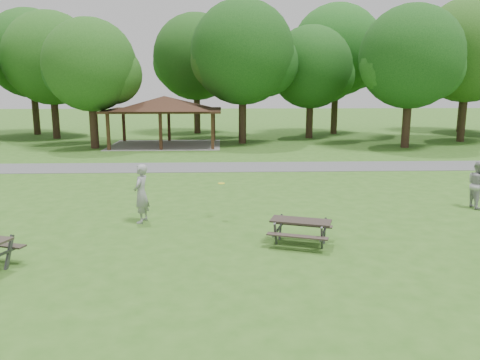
# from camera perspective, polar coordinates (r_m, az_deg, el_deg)

# --- Properties ---
(ground) EXTENTS (160.00, 160.00, 0.00)m
(ground) POSITION_cam_1_polar(r_m,az_deg,el_deg) (13.02, -3.78, -9.21)
(ground) COLOR #315F1B
(ground) RESTS_ON ground
(asphalt_path) EXTENTS (120.00, 3.20, 0.02)m
(asphalt_path) POSITION_cam_1_polar(r_m,az_deg,el_deg) (26.57, -2.98, 1.58)
(asphalt_path) COLOR #4F4F52
(asphalt_path) RESTS_ON ground
(pavilion) EXTENTS (8.60, 7.01, 3.76)m
(pavilion) POSITION_cam_1_polar(r_m,az_deg,el_deg) (36.47, -9.20, 8.99)
(pavilion) COLOR #392514
(pavilion) RESTS_ON ground
(tree_row_c) EXTENTS (8.19, 7.80, 10.67)m
(tree_row_c) POSITION_cam_1_polar(r_m,az_deg,el_deg) (43.64, -21.91, 13.30)
(tree_row_c) COLOR black
(tree_row_c) RESTS_ON ground
(tree_row_d) EXTENTS (6.93, 6.60, 9.27)m
(tree_row_d) POSITION_cam_1_polar(r_m,az_deg,el_deg) (35.94, -17.65, 12.89)
(tree_row_d) COLOR black
(tree_row_d) RESTS_ON ground
(tree_row_e) EXTENTS (8.40, 8.00, 11.02)m
(tree_row_e) POSITION_cam_1_polar(r_m,az_deg,el_deg) (37.30, 0.47, 14.91)
(tree_row_e) COLOR black
(tree_row_e) RESTS_ON ground
(tree_row_f) EXTENTS (7.35, 7.00, 9.55)m
(tree_row_f) POSITION_cam_1_polar(r_m,az_deg,el_deg) (41.44, 8.76, 13.14)
(tree_row_f) COLOR black
(tree_row_f) RESTS_ON ground
(tree_row_g) EXTENTS (7.77, 7.40, 10.25)m
(tree_row_g) POSITION_cam_1_polar(r_m,az_deg,el_deg) (36.88, 20.22, 13.55)
(tree_row_g) COLOR black
(tree_row_g) RESTS_ON ground
(tree_row_h) EXTENTS (8.61, 8.20, 11.37)m
(tree_row_h) POSITION_cam_1_polar(r_m,az_deg,el_deg) (42.61, 26.18, 13.68)
(tree_row_h) COLOR black
(tree_row_h) RESTS_ON ground
(tree_deep_a) EXTENTS (8.40, 8.00, 11.38)m
(tree_deep_a) POSITION_cam_1_polar(r_m,az_deg,el_deg) (47.99, -24.01, 13.62)
(tree_deep_a) COLOR #2E2014
(tree_deep_a) RESTS_ON ground
(tree_deep_b) EXTENTS (8.40, 8.00, 11.13)m
(tree_deep_b) POSITION_cam_1_polar(r_m,az_deg,el_deg) (45.31, -5.24, 14.41)
(tree_deep_b) COLOR #301F15
(tree_deep_b) RESTS_ON ground
(tree_deep_c) EXTENTS (8.82, 8.40, 11.90)m
(tree_deep_c) POSITION_cam_1_polar(r_m,az_deg,el_deg) (45.56, 11.83, 14.90)
(tree_deep_c) COLOR #322316
(tree_deep_c) RESTS_ON ground
(tree_deep_d) EXTENTS (8.40, 8.00, 11.27)m
(tree_deep_d) POSITION_cam_1_polar(r_m,az_deg,el_deg) (51.54, 25.94, 13.13)
(tree_deep_d) COLOR #2E2114
(tree_deep_d) RESTS_ON ground
(picnic_table_middle) EXTENTS (2.09, 1.88, 0.75)m
(picnic_table_middle) POSITION_cam_1_polar(r_m,az_deg,el_deg) (13.86, 7.40, -5.56)
(picnic_table_middle) COLOR #2A221E
(picnic_table_middle) RESTS_ON ground
(frisbee_in_flight) EXTENTS (0.26, 0.26, 0.02)m
(frisbee_in_flight) POSITION_cam_1_polar(r_m,az_deg,el_deg) (16.14, -2.29, -0.41)
(frisbee_in_flight) COLOR yellow
(frisbee_in_flight) RESTS_ON ground
(frisbee_thrower) EXTENTS (0.64, 0.82, 2.00)m
(frisbee_thrower) POSITION_cam_1_polar(r_m,az_deg,el_deg) (16.12, -11.95, -1.63)
(frisbee_thrower) COLOR gray
(frisbee_thrower) RESTS_ON ground
(frisbee_catcher) EXTENTS (0.73, 0.91, 1.80)m
(frisbee_catcher) POSITION_cam_1_polar(r_m,az_deg,el_deg) (19.84, 27.01, -0.49)
(frisbee_catcher) COLOR #A7A7AA
(frisbee_catcher) RESTS_ON ground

